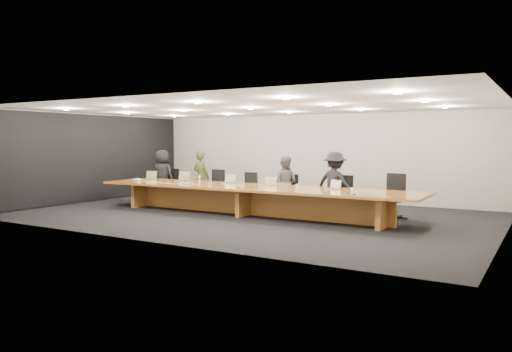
{
  "coord_description": "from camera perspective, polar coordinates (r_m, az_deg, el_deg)",
  "views": [
    {
      "loc": [
        6.81,
        -11.05,
        1.93
      ],
      "look_at": [
        0.0,
        0.3,
        1.0
      ],
      "focal_mm": 35.0,
      "sensor_mm": 36.0,
      "label": 1
    }
  ],
  "objects": [
    {
      "name": "ground",
      "position": [
        13.12,
        -0.68,
        -4.44
      ],
      "size": [
        12.0,
        12.0,
        0.0
      ],
      "primitive_type": "plane",
      "color": "black",
      "rests_on": "ground"
    },
    {
      "name": "back_wall",
      "position": [
        16.52,
        6.62,
        2.15
      ],
      "size": [
        12.0,
        0.02,
        2.8
      ],
      "primitive_type": "cube",
      "color": "beige",
      "rests_on": "ground"
    },
    {
      "name": "left_wall_panel",
      "position": [
        16.88,
        -18.12,
        1.92
      ],
      "size": [
        0.08,
        7.84,
        2.74
      ],
      "primitive_type": "cube",
      "color": "black",
      "rests_on": "ground"
    },
    {
      "name": "conference_table",
      "position": [
        13.05,
        -0.68,
        -2.18
      ],
      "size": [
        9.0,
        1.8,
        0.75
      ],
      "color": "brown",
      "rests_on": "ground"
    },
    {
      "name": "chair_far_left",
      "position": [
        16.44,
        -9.85,
        -0.94
      ],
      "size": [
        0.54,
        0.54,
        1.05
      ],
      "primitive_type": null,
      "rotation": [
        0.0,
        0.0,
        -0.0
      ],
      "color": "black",
      "rests_on": "ground"
    },
    {
      "name": "chair_left",
      "position": [
        15.23,
        -4.78,
        -1.22
      ],
      "size": [
        0.56,
        0.56,
        1.08
      ],
      "primitive_type": null,
      "rotation": [
        0.0,
        0.0,
        0.02
      ],
      "color": "black",
      "rests_on": "ground"
    },
    {
      "name": "chair_mid_left",
      "position": [
        14.55,
        -1.04,
        -1.55
      ],
      "size": [
        0.56,
        0.56,
        1.04
      ],
      "primitive_type": null,
      "rotation": [
        0.0,
        0.0,
        -0.06
      ],
      "color": "black",
      "rests_on": "ground"
    },
    {
      "name": "chair_mid_right",
      "position": [
        13.89,
        3.78,
        -1.85
      ],
      "size": [
        0.62,
        0.62,
        1.02
      ],
      "primitive_type": null,
      "rotation": [
        0.0,
        0.0,
        0.22
      ],
      "color": "black",
      "rests_on": "ground"
    },
    {
      "name": "chair_right",
      "position": [
        13.29,
        9.73,
        -2.1
      ],
      "size": [
        0.6,
        0.6,
        1.05
      ],
      "primitive_type": null,
      "rotation": [
        0.0,
        0.0,
        -0.14
      ],
      "color": "black",
      "rests_on": "ground"
    },
    {
      "name": "chair_far_right",
      "position": [
        12.82,
        15.4,
        -2.2
      ],
      "size": [
        0.6,
        0.6,
        1.15
      ],
      "primitive_type": null,
      "rotation": [
        0.0,
        0.0,
        -0.03
      ],
      "color": "black",
      "rests_on": "ground"
    },
    {
      "name": "person_a",
      "position": [
        16.33,
        -10.65,
        0.06
      ],
      "size": [
        0.84,
        0.58,
        1.64
      ],
      "primitive_type": "imported",
      "rotation": [
        0.0,
        0.0,
        3.22
      ],
      "color": "black",
      "rests_on": "ground"
    },
    {
      "name": "person_b",
      "position": [
        15.48,
        -6.29,
        -0.12
      ],
      "size": [
        0.63,
        0.44,
        1.64
      ],
      "primitive_type": "imported",
      "rotation": [
        0.0,
        0.0,
        3.07
      ],
      "color": "#2F2F1A",
      "rests_on": "ground"
    },
    {
      "name": "person_c",
      "position": [
        13.93,
        3.3,
        -0.81
      ],
      "size": [
        0.82,
        0.68,
        1.52
      ],
      "primitive_type": "imported",
      "rotation": [
        0.0,
        0.0,
        3.29
      ],
      "color": "#4E4E50",
      "rests_on": "ground"
    },
    {
      "name": "person_d",
      "position": [
        13.21,
        8.99,
        -0.83
      ],
      "size": [
        1.15,
        0.77,
        1.65
      ],
      "primitive_type": "imported",
      "rotation": [
        0.0,
        0.0,
        2.99
      ],
      "color": "black",
      "rests_on": "ground"
    },
    {
      "name": "laptop_a",
      "position": [
        15.56,
        -12.08,
        0.09
      ],
      "size": [
        0.4,
        0.33,
        0.27
      ],
      "primitive_type": null,
      "rotation": [
        0.0,
        0.0,
        0.23
      ],
      "color": "tan",
      "rests_on": "conference_table"
    },
    {
      "name": "laptop_b",
      "position": [
        14.82,
        -8.47,
        -0.04
      ],
      "size": [
        0.39,
        0.3,
        0.29
      ],
      "primitive_type": null,
      "rotation": [
        0.0,
        0.0,
        0.1
      ],
      "color": "tan",
      "rests_on": "conference_table"
    },
    {
      "name": "laptop_c",
      "position": [
        13.89,
        -3.16,
        -0.33
      ],
      "size": [
        0.36,
        0.28,
        0.26
      ],
      "primitive_type": null,
      "rotation": [
        0.0,
        0.0,
        0.14
      ],
      "color": "tan",
      "rests_on": "conference_table"
    },
    {
      "name": "laptop_d",
      "position": [
        13.13,
        1.58,
        -0.6
      ],
      "size": [
        0.37,
        0.31,
        0.25
      ],
      "primitive_type": null,
      "rotation": [
        0.0,
        0.0,
        0.31
      ],
      "color": "tan",
      "rests_on": "conference_table"
    },
    {
      "name": "laptop_e",
      "position": [
        12.29,
        8.8,
        -0.97
      ],
      "size": [
        0.35,
        0.29,
        0.24
      ],
      "primitive_type": null,
      "rotation": [
        0.0,
        0.0,
        -0.27
      ],
      "color": "#B6A88B",
      "rests_on": "conference_table"
    },
    {
      "name": "water_bottle",
      "position": [
        14.3,
        -6.52,
        -0.34
      ],
      "size": [
        0.06,
        0.06,
        0.2
      ],
      "primitive_type": "cylinder",
      "rotation": [
        0.0,
        0.0,
        -0.0
      ],
      "color": "#B0C0BD",
      "rests_on": "conference_table"
    },
    {
      "name": "amber_mug",
      "position": [
        14.33,
        -7.0,
        -0.5
      ],
      "size": [
        0.12,
        0.12,
        0.11
      ],
      "primitive_type": "cylinder",
      "rotation": [
        0.0,
        0.0,
        -0.32
      ],
      "color": "brown",
      "rests_on": "conference_table"
    },
    {
      "name": "paper_cup_near",
      "position": [
        12.56,
        4.71,
        -1.16
      ],
      "size": [
        0.11,
        0.11,
        0.1
      ],
      "primitive_type": "cone",
      "rotation": [
        0.0,
        0.0,
        -0.39
      ],
      "color": "silver",
      "rests_on": "conference_table"
    },
    {
      "name": "paper_cup_far",
      "position": [
        11.92,
        10.93,
        -1.53
      ],
      "size": [
        0.08,
        0.08,
        0.08
      ],
      "primitive_type": "cone",
      "rotation": [
        0.0,
        0.0,
        0.16
      ],
      "color": "silver",
      "rests_on": "conference_table"
    },
    {
      "name": "notepad",
      "position": [
        15.72,
        -13.43,
        -0.37
      ],
      "size": [
        0.27,
        0.23,
        0.01
      ],
      "primitive_type": "cube",
      "rotation": [
        0.0,
        0.0,
        -0.13
      ],
      "color": "white",
      "rests_on": "conference_table"
    },
    {
      "name": "lime_gadget",
      "position": [
        15.71,
        -13.43,
        -0.3
      ],
      "size": [
        0.19,
        0.15,
        0.03
      ],
      "primitive_type": "cube",
      "rotation": [
        0.0,
        0.0,
        -0.32
      ],
      "color": "green",
      "rests_on": "notepad"
    },
    {
      "name": "av_box",
      "position": [
        14.65,
        -13.47,
        -0.65
      ],
      "size": [
        0.23,
        0.19,
        0.03
      ],
      "primitive_type": "cube",
      "rotation": [
        0.0,
        0.0,
        -0.11
      ],
      "color": "#B4B5BA",
      "rests_on": "conference_table"
    },
    {
      "name": "mic_left",
      "position": [
        14.2,
        -9.58,
        -0.74
      ],
      "size": [
        0.15,
        0.15,
        0.03
      ],
      "primitive_type": "cone",
      "rotation": [
        0.0,
        0.0,
        0.3
      ],
      "color": "black",
      "rests_on": "conference_table"
    },
    {
      "name": "mic_center",
      "position": [
        12.6,
        -2.07,
        -1.29
      ],
      "size": [
        0.13,
        0.13,
        0.03
      ],
      "primitive_type": "cone",
      "rotation": [
        0.0,
        0.0,
        0.1
      ],
      "color": "black",
      "rests_on": "conference_table"
    },
    {
      "name": "mic_right",
      "position": [
        11.13,
        11.15,
        -2.07
      ],
      "size": [
        0.12,
        0.12,
        0.03
      ],
      "primitive_type": "cone",
      "rotation": [
        0.0,
        0.0,
        -0.15
      ],
      "color": "black",
      "rests_on": "conference_table"
    }
  ]
}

